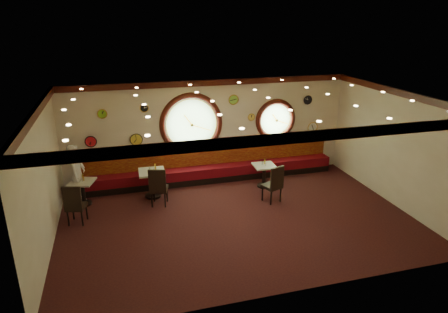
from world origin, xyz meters
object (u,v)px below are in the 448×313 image
Objects in this scene: table_b at (152,181)px; condiment_b_salt at (150,169)px; table_c at (264,173)px; condiment_b_bottle at (155,166)px; chair_a at (74,202)px; condiment_a_salt at (78,180)px; chair_c at (274,182)px; condiment_c_bottle at (265,161)px; chair_b at (158,185)px; condiment_c_salt at (262,163)px; waiter at (78,174)px; condiment_a_pepper at (82,180)px; condiment_b_pepper at (154,171)px; condiment_c_pepper at (266,165)px; condiment_a_bottle at (83,178)px; table_a at (83,190)px.

condiment_b_salt is at bearing 172.07° from table_b.
condiment_b_bottle is at bearing 174.77° from table_c.
chair_a is 6.18× the size of condiment_a_salt.
chair_a is at bearing 157.62° from chair_c.
condiment_b_salt is 0.64× the size of condiment_b_bottle.
table_b reaches higher than table_c.
chair_c is 1.23m from condiment_c_bottle.
condiment_c_bottle is (0.05, 0.09, 0.35)m from table_c.
condiment_c_salt is (3.24, 0.52, 0.12)m from chair_b.
chair_b is at bearing -96.93° from waiter.
chair_b is at bearing -170.88° from condiment_c_salt.
table_c is 7.74× the size of condiment_a_pepper.
table_b is 3.35m from condiment_c_salt.
chair_c is at bearing -91.16° from waiter.
condiment_a_salt is at bearing 178.59° from chair_b.
table_c is 1.06× the size of chair_a.
condiment_b_pepper is 1.02× the size of condiment_c_pepper.
condiment_a_pepper is (-1.90, -0.02, 0.25)m from table_b.
chair_b is at bearing -19.11° from condiment_a_bottle.
condiment_b_salt is at bearing -0.12° from table_a.
chair_b is (2.02, -0.66, 0.19)m from table_a.
condiment_c_bottle reaches higher than table_b.
condiment_b_pepper is 0.22m from condiment_b_bottle.
condiment_c_bottle is (5.36, -0.09, 0.35)m from table_a.
chair_a reaches higher than condiment_c_salt.
condiment_a_salt is 2.15m from condiment_b_bottle.
chair_a is 0.98× the size of chair_c.
condiment_c_pepper is at bearing 61.91° from chair_c.
condiment_b_bottle is (2.14, 0.12, 0.13)m from condiment_a_salt.
condiment_c_bottle is at bearing 61.24° from chair_c.
chair_c is (3.17, -0.64, -0.01)m from chair_b.
table_a is at bearing 177.18° from condiment_c_pepper.
table_c is 5.29m from condiment_a_bottle.
condiment_c_bottle is at bearing 25.46° from chair_b.
condiment_a_salt reaches higher than table_a.
condiment_c_salt is at bearing 24.96° from chair_b.
condiment_c_salt is (-0.05, 0.05, 0.31)m from table_c.
condiment_c_salt is 0.61× the size of condiment_b_bottle.
condiment_a_salt is at bearing 167.91° from condiment_a_pepper.
chair_a is 5.48m from condiment_c_salt.
chair_c is at bearing -21.55° from table_b.
condiment_a_bottle is (-1.98, 0.68, 0.16)m from chair_b.
condiment_b_salt is 0.15m from condiment_b_pepper.
condiment_b_pepper is 0.53× the size of condiment_c_bottle.
condiment_a_bottle reaches higher than condiment_c_pepper.
condiment_a_pepper is 0.07m from condiment_a_bottle.
condiment_a_salt reaches higher than condiment_a_pepper.
condiment_b_bottle is at bearing 3.99° from condiment_a_pepper.
condiment_b_bottle is at bearing 45.44° from table_b.
condiment_b_salt reaches higher than table_c.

